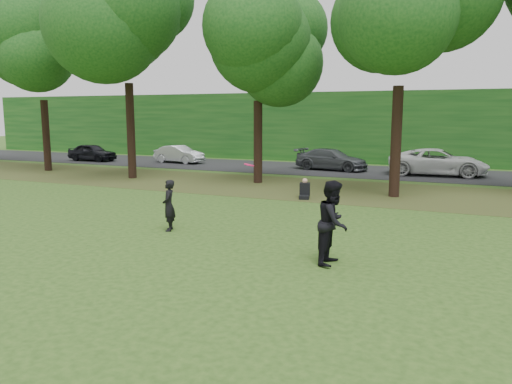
# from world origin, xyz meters

# --- Properties ---
(ground) EXTENTS (120.00, 120.00, 0.00)m
(ground) POSITION_xyz_m (0.00, 0.00, 0.00)
(ground) COLOR #244615
(ground) RESTS_ON ground
(leaf_litter) EXTENTS (60.00, 7.00, 0.01)m
(leaf_litter) POSITION_xyz_m (0.00, 13.00, 0.01)
(leaf_litter) COLOR #50391C
(leaf_litter) RESTS_ON ground
(street) EXTENTS (70.00, 7.00, 0.02)m
(street) POSITION_xyz_m (0.00, 21.00, 0.01)
(street) COLOR black
(street) RESTS_ON ground
(far_hedge) EXTENTS (70.00, 3.00, 5.00)m
(far_hedge) POSITION_xyz_m (0.00, 27.00, 2.50)
(far_hedge) COLOR #134516
(far_hedge) RESTS_ON ground
(player_left) EXTENTS (0.59, 0.67, 1.54)m
(player_left) POSITION_xyz_m (-1.22, 3.22, 0.77)
(player_left) COLOR black
(player_left) RESTS_ON ground
(player_right) EXTENTS (0.77, 0.97, 1.98)m
(player_right) POSITION_xyz_m (4.16, 1.97, 0.99)
(player_right) COLOR black
(player_right) RESTS_ON ground
(parked_cars) EXTENTS (38.09, 3.81, 1.50)m
(parked_cars) POSITION_xyz_m (-0.07, 20.39, 0.70)
(parked_cars) COLOR black
(parked_cars) RESTS_ON street
(frisbee) EXTENTS (0.30, 0.30, 0.10)m
(frisbee) POSITION_xyz_m (1.66, 2.72, 2.16)
(frisbee) COLOR #F61459
(frisbee) RESTS_ON ground
(seated_person) EXTENTS (0.58, 0.81, 0.83)m
(seated_person) POSITION_xyz_m (0.67, 10.38, 0.31)
(seated_person) COLOR black
(seated_person) RESTS_ON ground
(tree_line) EXTENTS (55.30, 7.90, 12.31)m
(tree_line) POSITION_xyz_m (-0.34, 12.94, 7.84)
(tree_line) COLOR black
(tree_line) RESTS_ON ground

